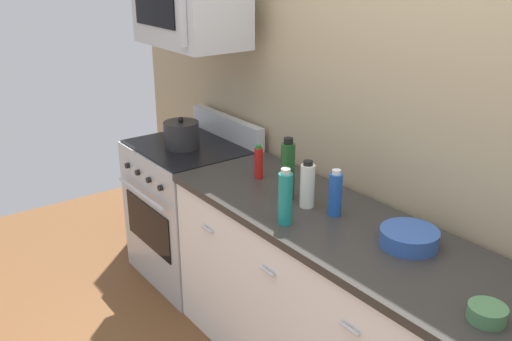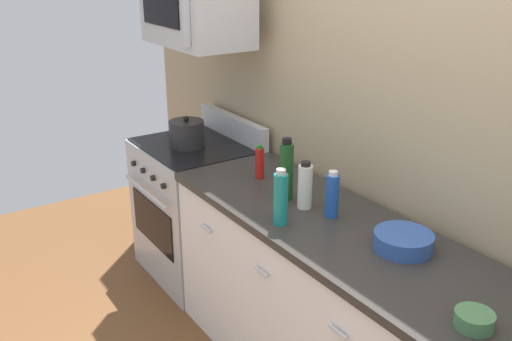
{
  "view_description": "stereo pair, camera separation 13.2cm",
  "coord_description": "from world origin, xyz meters",
  "px_view_note": "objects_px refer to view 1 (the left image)",
  "views": [
    {
      "loc": [
        1.49,
        -1.68,
        2.08
      ],
      "look_at": [
        -0.71,
        -0.05,
        1.01
      ],
      "focal_mm": 39.58,
      "sensor_mm": 36.0,
      "label": 1
    },
    {
      "loc": [
        1.57,
        -1.57,
        2.08
      ],
      "look_at": [
        -0.71,
        -0.05,
        1.01
      ],
      "focal_mm": 39.58,
      "sensor_mm": 36.0,
      "label": 2
    }
  ],
  "objects_px": {
    "microwave": "(190,11)",
    "stockpot": "(181,135)",
    "bottle_wine_green": "(288,170)",
    "bowl_blue_mixing": "(409,237)",
    "bottle_vinegar_white": "(308,185)",
    "range_oven": "(192,210)",
    "bottle_hot_sauce_red": "(259,163)",
    "bottle_sparkling_teal": "(285,198)",
    "bowl_green_glaze": "(487,313)",
    "bottle_soda_blue": "(335,194)"
  },
  "relations": [
    {
      "from": "bottle_hot_sauce_red",
      "to": "range_oven",
      "type": "bearing_deg",
      "value": -177.67
    },
    {
      "from": "bottle_hot_sauce_red",
      "to": "stockpot",
      "type": "distance_m",
      "value": 0.71
    },
    {
      "from": "range_oven",
      "to": "bowl_blue_mixing",
      "type": "relative_size",
      "value": 4.32
    },
    {
      "from": "microwave",
      "to": "stockpot",
      "type": "relative_size",
      "value": 3.36
    },
    {
      "from": "bottle_hot_sauce_red",
      "to": "bottle_wine_green",
      "type": "bearing_deg",
      "value": -8.85
    },
    {
      "from": "range_oven",
      "to": "stockpot",
      "type": "bearing_deg",
      "value": -90.0
    },
    {
      "from": "bottle_wine_green",
      "to": "bowl_blue_mixing",
      "type": "height_order",
      "value": "bottle_wine_green"
    },
    {
      "from": "bottle_soda_blue",
      "to": "bottle_wine_green",
      "type": "bearing_deg",
      "value": -168.04
    },
    {
      "from": "range_oven",
      "to": "microwave",
      "type": "height_order",
      "value": "microwave"
    },
    {
      "from": "microwave",
      "to": "stockpot",
      "type": "distance_m",
      "value": 0.75
    },
    {
      "from": "bottle_wine_green",
      "to": "bowl_blue_mixing",
      "type": "xyz_separation_m",
      "value": [
        0.68,
        0.1,
        -0.11
      ]
    },
    {
      "from": "bowl_green_glaze",
      "to": "bottle_wine_green",
      "type": "bearing_deg",
      "value": 175.15
    },
    {
      "from": "bottle_hot_sauce_red",
      "to": "bowl_green_glaze",
      "type": "bearing_deg",
      "value": -5.68
    },
    {
      "from": "bottle_hot_sauce_red",
      "to": "stockpot",
      "type": "relative_size",
      "value": 0.85
    },
    {
      "from": "bottle_wine_green",
      "to": "bowl_green_glaze",
      "type": "relative_size",
      "value": 2.44
    },
    {
      "from": "bottle_soda_blue",
      "to": "bottle_wine_green",
      "type": "height_order",
      "value": "bottle_wine_green"
    },
    {
      "from": "stockpot",
      "to": "bottle_soda_blue",
      "type": "bearing_deg",
      "value": 4.15
    },
    {
      "from": "bottle_sparkling_teal",
      "to": "bottle_wine_green",
      "type": "bearing_deg",
      "value": 138.25
    },
    {
      "from": "bottle_soda_blue",
      "to": "bottle_sparkling_teal",
      "type": "relative_size",
      "value": 0.85
    },
    {
      "from": "bottle_soda_blue",
      "to": "bottle_sparkling_teal",
      "type": "height_order",
      "value": "bottle_sparkling_teal"
    },
    {
      "from": "bottle_wine_green",
      "to": "bottle_sparkling_teal",
      "type": "distance_m",
      "value": 0.28
    },
    {
      "from": "range_oven",
      "to": "bottle_hot_sauce_red",
      "type": "height_order",
      "value": "bottle_hot_sauce_red"
    },
    {
      "from": "bottle_wine_green",
      "to": "bowl_blue_mixing",
      "type": "relative_size",
      "value": 1.29
    },
    {
      "from": "bottle_wine_green",
      "to": "bowl_blue_mixing",
      "type": "distance_m",
      "value": 0.7
    },
    {
      "from": "microwave",
      "to": "bowl_blue_mixing",
      "type": "relative_size",
      "value": 3.01
    },
    {
      "from": "bowl_green_glaze",
      "to": "bottle_soda_blue",
      "type": "bearing_deg",
      "value": 169.99
    },
    {
      "from": "bottle_sparkling_teal",
      "to": "bowl_blue_mixing",
      "type": "bearing_deg",
      "value": 31.31
    },
    {
      "from": "bottle_soda_blue",
      "to": "bowl_green_glaze",
      "type": "distance_m",
      "value": 0.92
    },
    {
      "from": "bottle_hot_sauce_red",
      "to": "bottle_sparkling_teal",
      "type": "relative_size",
      "value": 0.71
    },
    {
      "from": "range_oven",
      "to": "stockpot",
      "type": "relative_size",
      "value": 4.83
    },
    {
      "from": "bottle_soda_blue",
      "to": "bottle_vinegar_white",
      "type": "height_order",
      "value": "bottle_vinegar_white"
    },
    {
      "from": "bottle_vinegar_white",
      "to": "bowl_blue_mixing",
      "type": "relative_size",
      "value": 0.95
    },
    {
      "from": "microwave",
      "to": "bottle_wine_green",
      "type": "xyz_separation_m",
      "value": [
        1.01,
        -0.06,
        -0.68
      ]
    },
    {
      "from": "range_oven",
      "to": "bottle_sparkling_teal",
      "type": "xyz_separation_m",
      "value": [
        1.22,
        -0.21,
        0.58
      ]
    },
    {
      "from": "bottle_wine_green",
      "to": "bowl_green_glaze",
      "type": "distance_m",
      "value": 1.19
    },
    {
      "from": "microwave",
      "to": "bottle_wine_green",
      "type": "distance_m",
      "value": 1.22
    },
    {
      "from": "bottle_hot_sauce_red",
      "to": "bowl_green_glaze",
      "type": "distance_m",
      "value": 1.49
    },
    {
      "from": "bottle_vinegar_white",
      "to": "bowl_green_glaze",
      "type": "relative_size",
      "value": 1.8
    },
    {
      "from": "bottle_soda_blue",
      "to": "bottle_vinegar_white",
      "type": "distance_m",
      "value": 0.15
    },
    {
      "from": "bottle_hot_sauce_red",
      "to": "bottle_sparkling_teal",
      "type": "bearing_deg",
      "value": -24.5
    },
    {
      "from": "bottle_hot_sauce_red",
      "to": "microwave",
      "type": "bearing_deg",
      "value": 178.68
    },
    {
      "from": "range_oven",
      "to": "bowl_blue_mixing",
      "type": "bearing_deg",
      "value": 2.79
    },
    {
      "from": "bottle_vinegar_white",
      "to": "range_oven",
      "type": "bearing_deg",
      "value": 179.92
    },
    {
      "from": "bottle_vinegar_white",
      "to": "bowl_green_glaze",
      "type": "height_order",
      "value": "bottle_vinegar_white"
    },
    {
      "from": "bottle_sparkling_teal",
      "to": "bowl_green_glaze",
      "type": "distance_m",
      "value": 0.98
    },
    {
      "from": "range_oven",
      "to": "bottle_sparkling_teal",
      "type": "relative_size",
      "value": 4.0
    },
    {
      "from": "bottle_hot_sauce_red",
      "to": "bottle_sparkling_teal",
      "type": "height_order",
      "value": "bottle_sparkling_teal"
    },
    {
      "from": "bowl_green_glaze",
      "to": "microwave",
      "type": "bearing_deg",
      "value": 175.72
    },
    {
      "from": "bottle_wine_green",
      "to": "bowl_blue_mixing",
      "type": "bearing_deg",
      "value": 8.43
    },
    {
      "from": "range_oven",
      "to": "bottle_vinegar_white",
      "type": "bearing_deg",
      "value": -0.08
    }
  ]
}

